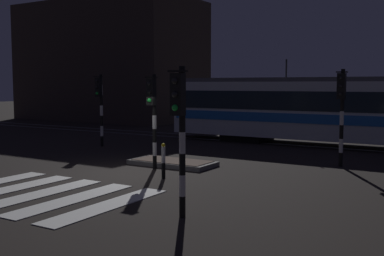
% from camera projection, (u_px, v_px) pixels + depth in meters
% --- Properties ---
extents(ground_plane, '(120.00, 120.00, 0.00)m').
position_uv_depth(ground_plane, '(120.00, 175.00, 15.32)').
color(ground_plane, black).
extents(rail_near, '(80.00, 0.12, 0.03)m').
position_uv_depth(rail_near, '(249.00, 142.00, 23.81)').
color(rail_near, '#59595E').
rests_on(rail_near, ground).
extents(rail_far, '(80.00, 0.12, 0.03)m').
position_uv_depth(rail_far, '(261.00, 139.00, 25.02)').
color(rail_far, '#59595E').
rests_on(rail_far, ground).
extents(crosswalk_zebra, '(5.44, 4.06, 0.02)m').
position_uv_depth(crosswalk_zebra, '(40.00, 194.00, 12.58)').
color(crosswalk_zebra, silver).
rests_on(crosswalk_zebra, ground).
extents(traffic_island, '(3.12, 1.41, 0.18)m').
position_uv_depth(traffic_island, '(172.00, 163.00, 17.12)').
color(traffic_island, slate).
rests_on(traffic_island, ground).
extents(traffic_light_median_centre, '(0.36, 0.42, 3.26)m').
position_uv_depth(traffic_light_median_centre, '(153.00, 107.00, 16.04)').
color(traffic_light_median_centre, black).
rests_on(traffic_light_median_centre, ground).
extents(traffic_light_corner_near_right, '(0.36, 0.42, 3.31)m').
position_uv_depth(traffic_light_corner_near_right, '(180.00, 119.00, 10.13)').
color(traffic_light_corner_near_right, black).
rests_on(traffic_light_corner_near_right, ground).
extents(traffic_light_corner_far_right, '(0.36, 0.42, 3.46)m').
position_uv_depth(traffic_light_corner_far_right, '(342.00, 103.00, 16.58)').
color(traffic_light_corner_far_right, black).
rests_on(traffic_light_corner_far_right, ground).
extents(traffic_light_corner_far_left, '(0.36, 0.42, 3.38)m').
position_uv_depth(traffic_light_corner_far_left, '(100.00, 99.00, 22.06)').
color(traffic_light_corner_far_left, black).
rests_on(traffic_light_corner_far_left, ground).
extents(tram, '(16.79, 2.58, 4.15)m').
position_uv_depth(tram, '(336.00, 109.00, 22.11)').
color(tram, silver).
rests_on(tram, ground).
extents(bollard_island_edge, '(0.12, 0.12, 1.11)m').
position_uv_depth(bollard_island_edge, '(163.00, 161.00, 14.60)').
color(bollard_island_edge, black).
rests_on(bollard_island_edge, ground).
extents(building_backdrop, '(14.85, 8.00, 9.55)m').
position_uv_depth(building_backdrop, '(110.00, 62.00, 39.59)').
color(building_backdrop, '#382D28').
rests_on(building_backdrop, ground).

